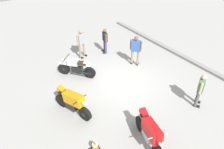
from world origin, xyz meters
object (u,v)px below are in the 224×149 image
motorcycle_red_sportbike (150,132)px  traffic_cone (95,146)px  person_in_blue_shirt (136,48)px  person_in_black_shirt (105,39)px  motorcycle_orange_sportbike (73,102)px  person_in_gray_shirt (81,41)px  motorcycle_silver_cruiser (76,68)px  person_in_green_shirt (200,89)px

motorcycle_red_sportbike → traffic_cone: 1.94m
person_in_blue_shirt → traffic_cone: (3.71, -4.68, -0.77)m
person_in_black_shirt → motorcycle_orange_sportbike: bearing=61.0°
person_in_gray_shirt → motorcycle_silver_cruiser: bearing=-56.5°
person_in_green_shirt → traffic_cone: (-0.39, -4.86, -0.63)m
motorcycle_orange_sportbike → motorcycle_silver_cruiser: (-2.37, 1.25, -0.07)m
motorcycle_orange_sportbike → person_in_black_shirt: bearing=114.8°
person_in_green_shirt → person_in_gray_shirt: person_in_gray_shirt is taller
motorcycle_red_sportbike → motorcycle_silver_cruiser: bearing=-159.8°
motorcycle_silver_cruiser → person_in_green_shirt: (4.86, 3.47, 0.37)m
traffic_cone → person_in_blue_shirt: bearing=128.5°
motorcycle_red_sportbike → person_in_green_shirt: (-0.39, 3.12, 0.29)m
motorcycle_silver_cruiser → traffic_cone: size_ratio=3.07×
motorcycle_orange_sportbike → person_in_gray_shirt: 4.74m
motorcycle_orange_sportbike → person_in_black_shirt: size_ratio=1.21×
motorcycle_red_sportbike → person_in_blue_shirt: person_in_blue_shirt is taller
motorcycle_silver_cruiser → traffic_cone: (4.47, -1.39, -0.26)m
person_in_blue_shirt → person_in_gray_shirt: person_in_gray_shirt is taller
person_in_gray_shirt → traffic_cone: (6.17, -2.53, -0.77)m
motorcycle_red_sportbike → person_in_black_shirt: (-6.70, 2.28, 0.29)m
traffic_cone → motorcycle_orange_sportbike: bearing=176.2°
person_in_blue_shirt → person_in_black_shirt: person_in_blue_shirt is taller
person_in_black_shirt → motorcycle_red_sportbike: bearing=87.7°
motorcycle_orange_sportbike → person_in_black_shirt: person_in_black_shirt is taller
motorcycle_orange_sportbike → person_in_gray_shirt: bearing=129.8°
person_in_black_shirt → traffic_cone: 7.18m
person_in_green_shirt → person_in_gray_shirt: bearing=168.0°
motorcycle_red_sportbike → person_in_black_shirt: person_in_black_shirt is taller
person_in_black_shirt → person_in_gray_shirt: bearing=6.9°
motorcycle_red_sportbike → person_in_gray_shirt: bearing=-170.1°
motorcycle_silver_cruiser → person_in_green_shirt: size_ratio=1.03×
motorcycle_orange_sportbike → person_in_blue_shirt: (-1.61, 4.53, 0.44)m
motorcycle_red_sportbike → person_in_blue_shirt: size_ratio=1.08×
person_in_black_shirt → person_in_gray_shirt: size_ratio=0.88×
motorcycle_red_sportbike → person_in_blue_shirt: 5.39m
person_in_green_shirt → person_in_black_shirt: bearing=156.0°
person_in_black_shirt → person_in_gray_shirt: 1.52m
person_in_green_shirt → person_in_black_shirt: person_in_green_shirt is taller
motorcycle_red_sportbike → person_in_green_shirt: 3.15m
motorcycle_silver_cruiser → traffic_cone: bearing=120.4°
motorcycle_red_sportbike → person_in_green_shirt: bearing=113.5°
person_in_blue_shirt → person_in_black_shirt: size_ratio=1.13×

